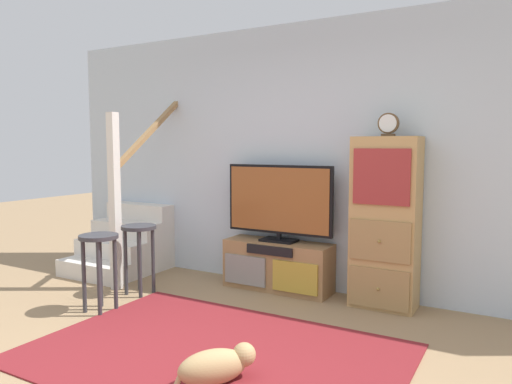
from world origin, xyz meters
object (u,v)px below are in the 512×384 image
object	(u,v)px
side_cabinet	(385,223)
desk_clock	(388,125)
media_console	(278,266)
television	(279,201)
bar_stool_far	(139,243)
dog	(217,365)
bar_stool_near	(99,254)

from	to	relation	value
side_cabinet	desk_clock	world-z (taller)	desk_clock
side_cabinet	media_console	bearing A→B (deg)	-179.46
media_console	television	world-z (taller)	television
bar_stool_far	side_cabinet	bearing A→B (deg)	20.02
desk_clock	dog	world-z (taller)	desk_clock
side_cabinet	dog	distance (m)	2.11
desk_clock	bar_stool_far	bearing A→B (deg)	-160.40
television	desk_clock	world-z (taller)	desk_clock
dog	television	bearing A→B (deg)	105.99
television	side_cabinet	bearing A→B (deg)	-0.72
bar_stool_near	dog	xyz separation A→B (m)	(1.64, -0.58, -0.40)
bar_stool_far	dog	world-z (taller)	bar_stool_far
media_console	side_cabinet	xyz separation A→B (m)	(1.08, 0.01, 0.53)
media_console	bar_stool_near	xyz separation A→B (m)	(-1.08, -1.35, 0.27)
side_cabinet	bar_stool_far	size ratio (longest dim) A/B	2.26
desk_clock	side_cabinet	bearing A→B (deg)	122.92
side_cabinet	bar_stool_near	size ratio (longest dim) A/B	2.25
dog	desk_clock	bearing A→B (deg)	74.62
side_cabinet	bar_stool_near	xyz separation A→B (m)	(-2.16, -1.36, -0.26)
media_console	side_cabinet	size ratio (longest dim) A/B	0.72
media_console	dog	world-z (taller)	media_console
television	desk_clock	xyz separation A→B (m)	(1.09, -0.03, 0.74)
television	bar_stool_far	xyz separation A→B (m)	(-1.13, -0.82, -0.40)
television	dog	bearing A→B (deg)	-74.01
dog	side_cabinet	bearing A→B (deg)	75.00
bar_stool_near	side_cabinet	bearing A→B (deg)	32.22
media_console	bar_stool_near	world-z (taller)	bar_stool_near
desk_clock	dog	size ratio (longest dim) A/B	0.43
desk_clock	bar_stool_far	xyz separation A→B (m)	(-2.22, -0.79, -1.14)
media_console	dog	distance (m)	2.01
bar_stool_far	dog	xyz separation A→B (m)	(1.69, -1.13, -0.40)
side_cabinet	dog	world-z (taller)	side_cabinet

